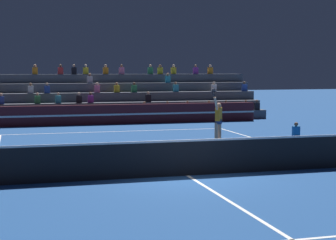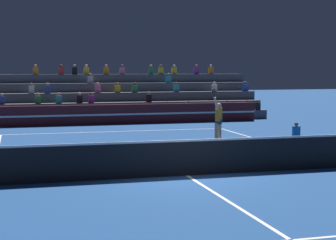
{
  "view_description": "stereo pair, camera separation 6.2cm",
  "coord_description": "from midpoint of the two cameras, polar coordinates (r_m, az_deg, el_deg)",
  "views": [
    {
      "loc": [
        -4.83,
        -15.43,
        3.12
      ],
      "look_at": [
        0.98,
        5.72,
        1.1
      ],
      "focal_mm": 60.0,
      "sensor_mm": 36.0,
      "label": 1
    },
    {
      "loc": [
        -4.77,
        -15.45,
        3.12
      ],
      "look_at": [
        0.98,
        5.72,
        1.1
      ],
      "focal_mm": 60.0,
      "sensor_mm": 36.0,
      "label": 2
    }
  ],
  "objects": [
    {
      "name": "bleacher_stand",
      "position": [
        35.24,
        -7.52,
        1.8
      ],
      "size": [
        20.51,
        4.75,
        3.38
      ],
      "color": "#4C515B",
      "rests_on": "ground"
    },
    {
      "name": "tennis_player",
      "position": [
        23.17,
        5.05,
        -0.05
      ],
      "size": [
        0.82,
        0.97,
        2.41
      ],
      "color": "tan",
      "rests_on": "ground"
    },
    {
      "name": "tennis_net",
      "position": [
        16.37,
        1.88,
        -3.79
      ],
      "size": [
        12.0,
        0.1,
        1.1
      ],
      "color": "#2D6B38",
      "rests_on": "ground"
    },
    {
      "name": "ground_plane",
      "position": [
        16.46,
        1.88,
        -5.66
      ],
      "size": [
        120.0,
        120.0,
        0.0
      ],
      "primitive_type": "plane",
      "color": "navy"
    },
    {
      "name": "ball_kid_courtside",
      "position": [
        24.47,
        12.8,
        -1.41
      ],
      "size": [
        0.3,
        0.36,
        0.84
      ],
      "color": "black",
      "rests_on": "ground"
    },
    {
      "name": "court_lines",
      "position": [
        16.46,
        1.88,
        -5.65
      ],
      "size": [
        11.1,
        23.9,
        0.01
      ],
      "color": "white",
      "rests_on": "ground"
    },
    {
      "name": "sponsor_banner_wall",
      "position": [
        31.52,
        -6.56,
        0.55
      ],
      "size": [
        18.0,
        0.26,
        1.1
      ],
      "color": "#51191E",
      "rests_on": "ground"
    },
    {
      "name": "tennis_ball",
      "position": [
        22.5,
        -2.27,
        -2.63
      ],
      "size": [
        0.07,
        0.07,
        0.07
      ],
      "primitive_type": "sphere",
      "color": "#C6DB33",
      "rests_on": "ground"
    }
  ]
}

